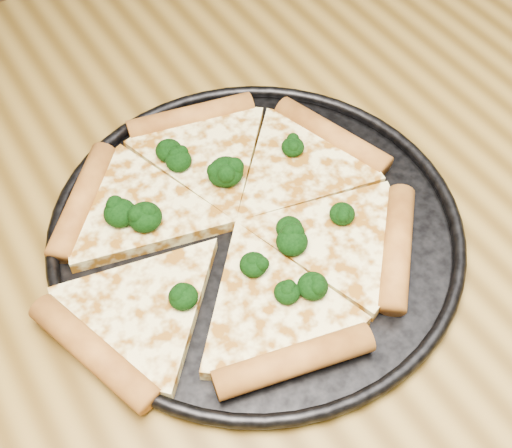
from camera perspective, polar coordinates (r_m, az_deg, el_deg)
dining_table at (r=0.72m, az=-5.31°, el=-6.17°), size 1.20×0.90×0.75m
pizza_pan at (r=0.65m, az=0.00°, el=-0.44°), size 0.38×0.38×0.02m
pizza at (r=0.64m, az=-1.90°, el=-0.15°), size 0.37×0.34×0.03m
broccoli_florets at (r=0.64m, az=-2.67°, el=1.00°), size 0.20×0.23×0.02m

